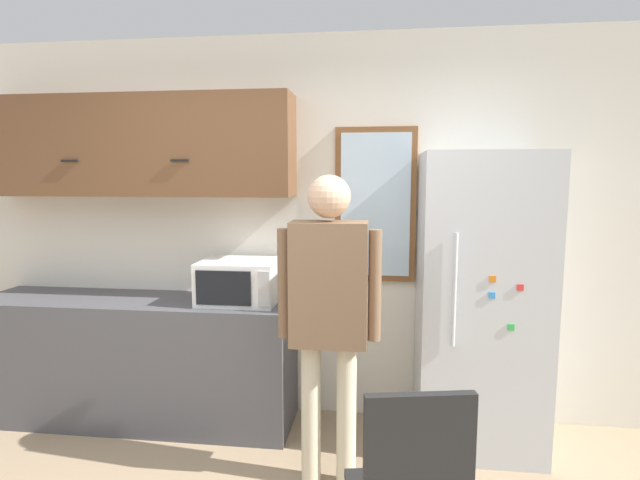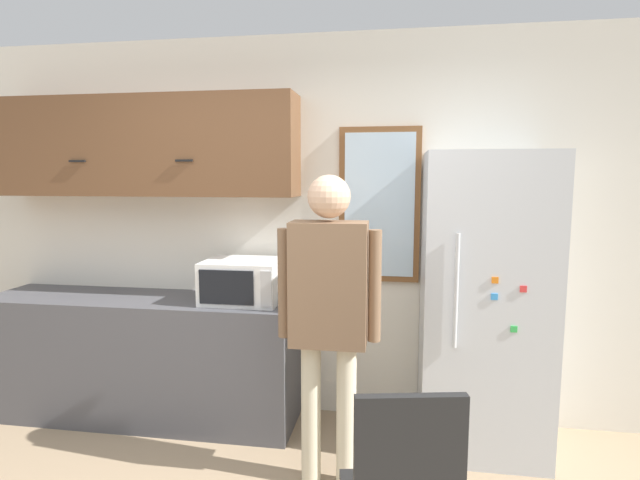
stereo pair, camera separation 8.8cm
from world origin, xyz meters
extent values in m
cube|color=silver|center=(0.00, 1.94, 1.35)|extent=(6.00, 0.06, 2.70)
cube|color=#4C4C51|center=(-1.10, 1.63, 0.44)|extent=(2.21, 0.57, 0.88)
cube|color=brown|center=(-1.10, 1.75, 1.94)|extent=(2.21, 0.33, 0.69)
cube|color=black|center=(-1.48, 1.57, 1.83)|extent=(0.12, 0.01, 0.01)
cube|color=black|center=(-0.71, 1.57, 1.83)|extent=(0.12, 0.01, 0.01)
cube|color=white|center=(-0.34, 1.63, 1.02)|extent=(0.52, 0.42, 0.29)
cube|color=black|center=(-0.38, 1.42, 1.02)|extent=(0.36, 0.01, 0.22)
cube|color=#B2B2B2|center=(-0.12, 1.42, 1.02)|extent=(0.07, 0.01, 0.23)
cylinder|color=beige|center=(0.23, 1.04, 0.41)|extent=(0.11, 0.11, 0.82)
cylinder|color=beige|center=(0.43, 1.04, 0.41)|extent=(0.11, 0.11, 0.82)
cube|color=brown|center=(0.33, 1.04, 1.15)|extent=(0.42, 0.22, 0.67)
sphere|color=#D8AD8C|center=(0.33, 1.04, 1.62)|extent=(0.23, 0.23, 0.23)
cylinder|color=brown|center=(0.09, 1.04, 1.15)|extent=(0.07, 0.07, 0.60)
cylinder|color=brown|center=(0.58, 1.05, 1.15)|extent=(0.07, 0.07, 0.60)
cube|color=silver|center=(1.24, 1.59, 0.94)|extent=(0.76, 0.62, 1.88)
cylinder|color=silver|center=(1.03, 1.26, 1.09)|extent=(0.02, 0.02, 0.66)
cube|color=#338CDB|center=(1.24, 1.27, 1.06)|extent=(0.04, 0.01, 0.04)
cube|color=green|center=(1.35, 1.27, 0.88)|extent=(0.04, 0.01, 0.04)
cube|color=red|center=(1.39, 1.27, 1.11)|extent=(0.04, 0.01, 0.04)
cube|color=orange|center=(1.24, 1.27, 1.15)|extent=(0.04, 0.01, 0.04)
cube|color=black|center=(0.76, 0.08, 0.73)|extent=(0.39, 0.12, 0.52)
cube|color=brown|center=(0.56, 1.90, 1.53)|extent=(0.56, 0.04, 1.07)
cube|color=silver|center=(0.56, 1.88, 1.53)|extent=(0.48, 0.01, 0.99)
camera|label=1|loc=(0.61, -1.58, 1.73)|focal=28.00mm
camera|label=2|loc=(0.70, -1.57, 1.73)|focal=28.00mm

